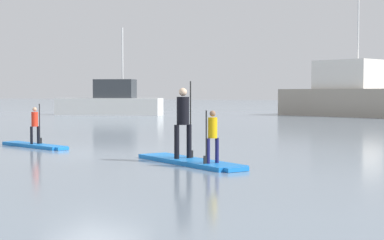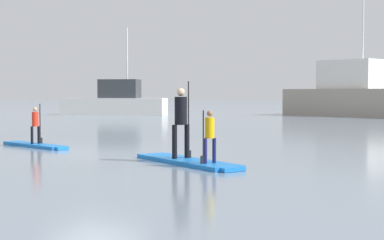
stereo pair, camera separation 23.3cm
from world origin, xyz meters
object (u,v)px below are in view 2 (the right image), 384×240
object	(u,v)px
paddler_child_solo	(36,123)
paddleboard_far	(188,162)
paddleboard_near	(36,145)
fishing_boat_green_midground	(115,102)
paddler_adult	(181,118)
fishing_boat_white_large	(362,96)
paddler_child_front	(209,134)

from	to	relation	value
paddler_child_solo	paddleboard_far	world-z (taller)	paddler_child_solo
paddleboard_near	fishing_boat_green_midground	world-z (taller)	fishing_boat_green_midground
paddler_adult	fishing_boat_white_large	bearing A→B (deg)	94.95
fishing_boat_green_midground	paddler_child_solo	bearing A→B (deg)	-59.60
paddleboard_near	fishing_boat_white_large	world-z (taller)	fishing_boat_white_large
paddleboard_far	paddler_adult	size ratio (longest dim) A/B	1.91
paddler_child_front	fishing_boat_white_large	world-z (taller)	fishing_boat_white_large
paddler_adult	fishing_boat_white_large	size ratio (longest dim) A/B	0.15
paddler_adult	paddler_child_front	distance (m)	1.27
paddler_child_solo	paddler_adult	size ratio (longest dim) A/B	0.67
paddler_child_solo	fishing_boat_white_large	size ratio (longest dim) A/B	0.10
paddleboard_near	paddler_child_front	bearing A→B (deg)	-16.49
paddleboard_far	paddler_child_front	world-z (taller)	paddler_child_front
paddler_child_front	fishing_boat_white_large	distance (m)	31.93
paddler_child_solo	paddler_adult	bearing A→B (deg)	-14.10
paddler_child_front	paddleboard_far	bearing A→B (deg)	150.80
paddler_child_solo	paddler_child_front	world-z (taller)	paddler_child_solo
paddleboard_near	paddleboard_far	world-z (taller)	same
paddler_adult	paddler_child_front	world-z (taller)	paddler_adult
paddler_child_solo	paddler_adult	world-z (taller)	paddler_adult
paddleboard_near	fishing_boat_white_large	size ratio (longest dim) A/B	0.25
paddleboard_far	paddler_adult	bearing A→B (deg)	150.43
paddler_child_solo	paddleboard_far	bearing A→B (deg)	-14.88
paddler_child_solo	fishing_boat_white_large	bearing A→B (deg)	83.52
paddleboard_far	fishing_boat_white_large	bearing A→B (deg)	95.46
paddler_adult	paddleboard_far	bearing A→B (deg)	-29.57
fishing_boat_green_midground	paddleboard_near	bearing A→B (deg)	-59.61
paddleboard_near	paddler_child_front	xyz separation A→B (m)	(7.13, -2.11, 0.72)
paddler_child_front	fishing_boat_white_large	size ratio (longest dim) A/B	0.09
paddler_child_solo	fishing_boat_green_midground	bearing A→B (deg)	120.40
paddleboard_far	paddler_child_front	size ratio (longest dim) A/B	2.98
paddleboard_near	fishing_boat_green_midground	size ratio (longest dim) A/B	0.38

